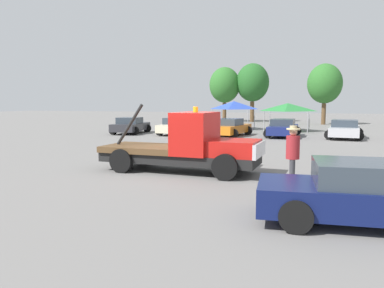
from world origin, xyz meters
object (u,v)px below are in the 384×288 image
(parked_car_charcoal, at_px, (131,126))
(parked_car_orange, at_px, (230,128))
(parked_car_cream, at_px, (177,126))
(parked_car_navy, at_px, (283,128))
(tree_left, at_px, (225,85))
(tree_right, at_px, (253,83))
(canopy_tent_blue, at_px, (234,105))
(person_near_truck, at_px, (293,151))
(parked_car_silver, at_px, (345,129))
(foreground_car, at_px, (374,195))
(tree_center, at_px, (325,84))
(canopy_tent_green, at_px, (288,107))

(parked_car_charcoal, relative_size, parked_car_orange, 0.94)
(parked_car_cream, relative_size, parked_car_navy, 1.05)
(tree_left, bearing_deg, tree_right, 9.47)
(canopy_tent_blue, bearing_deg, person_near_truck, -72.91)
(canopy_tent_blue, bearing_deg, tree_left, 107.90)
(parked_car_silver, distance_m, tree_right, 23.36)
(parked_car_cream, height_order, canopy_tent_blue, canopy_tent_blue)
(foreground_car, xyz_separation_m, parked_car_charcoal, (-16.08, 19.01, -0.00))
(parked_car_silver, xyz_separation_m, tree_center, (-1.44, 17.17, 4.03))
(canopy_tent_blue, relative_size, tree_left, 0.47)
(person_near_truck, bearing_deg, parked_car_orange, 106.88)
(foreground_car, distance_m, parked_car_charcoal, 24.90)
(foreground_car, xyz_separation_m, parked_car_orange, (-7.75, 19.37, -0.00))
(canopy_tent_blue, height_order, tree_right, tree_right)
(parked_car_orange, bearing_deg, parked_car_cream, 95.00)
(person_near_truck, relative_size, parked_car_cream, 0.38)
(parked_car_orange, distance_m, parked_car_navy, 3.96)
(parked_car_cream, relative_size, canopy_tent_blue, 1.45)
(parked_car_cream, height_order, canopy_tent_green, canopy_tent_green)
(person_near_truck, height_order, tree_right, tree_right)
(foreground_car, bearing_deg, parked_car_charcoal, 124.02)
(person_near_truck, distance_m, parked_car_charcoal, 21.38)
(parked_car_orange, relative_size, canopy_tent_green, 1.33)
(parked_car_cream, bearing_deg, tree_left, 2.67)
(person_near_truck, height_order, parked_car_orange, person_near_truck)
(canopy_tent_green, relative_size, tree_center, 0.53)
(canopy_tent_blue, bearing_deg, tree_center, 54.14)
(parked_car_navy, distance_m, tree_center, 18.08)
(parked_car_charcoal, distance_m, tree_center, 24.18)
(parked_car_charcoal, distance_m, tree_right, 23.06)
(canopy_tent_green, relative_size, tree_left, 0.51)
(parked_car_silver, height_order, tree_right, tree_right)
(canopy_tent_blue, xyz_separation_m, canopy_tent_green, (5.01, -0.66, -0.15))
(tree_center, bearing_deg, person_near_truck, -91.45)
(parked_car_navy, height_order, parked_car_silver, same)
(foreground_car, height_order, parked_car_orange, same)
(person_near_truck, bearing_deg, tree_right, 99.17)
(parked_car_orange, xyz_separation_m, tree_right, (-2.17, 21.41, 4.45))
(canopy_tent_green, xyz_separation_m, tree_left, (-9.48, 14.48, 2.68))
(parked_car_charcoal, xyz_separation_m, canopy_tent_green, (12.03, 6.70, 1.49))
(parked_car_cream, bearing_deg, parked_car_navy, -87.73)
(parked_car_cream, xyz_separation_m, tree_right, (2.22, 21.18, 4.45))
(canopy_tent_green, bearing_deg, parked_car_orange, -120.33)
(parked_car_cream, relative_size, tree_left, 0.69)
(foreground_car, height_order, tree_center, tree_center)
(parked_car_navy, bearing_deg, parked_car_silver, -86.20)
(parked_car_cream, bearing_deg, tree_center, -33.04)
(foreground_car, height_order, parked_car_silver, same)
(foreground_car, relative_size, canopy_tent_blue, 1.49)
(parked_car_cream, height_order, tree_left, tree_left)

